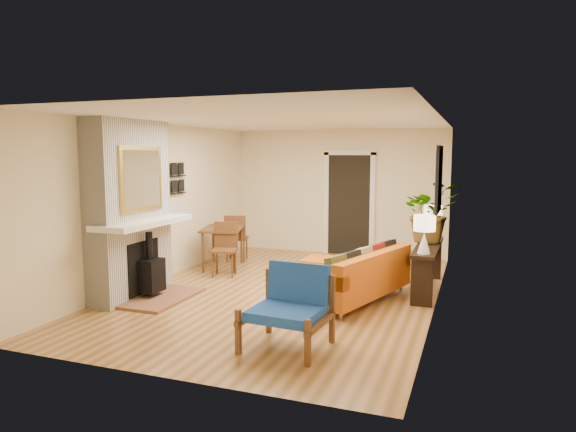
% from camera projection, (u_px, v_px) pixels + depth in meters
% --- Properties ---
extents(room_shell, '(6.50, 6.50, 6.50)m').
position_uv_depth(room_shell, '(360.00, 198.00, 9.99)').
color(room_shell, '#C17E4A').
rests_on(room_shell, ground).
extents(fireplace, '(1.09, 1.68, 2.60)m').
position_uv_depth(fireplace, '(131.00, 213.00, 7.50)').
color(fireplace, white).
rests_on(fireplace, ground).
extents(sofa, '(1.42, 2.17, 0.79)m').
position_uv_depth(sofa, '(358.00, 276.00, 7.40)').
color(sofa, silver).
rests_on(sofa, ground).
extents(ottoman, '(0.69, 0.69, 0.34)m').
position_uv_depth(ottoman, '(324.00, 267.00, 8.74)').
color(ottoman, silver).
rests_on(ottoman, ground).
extents(blue_chair, '(0.90, 0.89, 0.89)m').
position_uv_depth(blue_chair, '(291.00, 302.00, 5.66)').
color(blue_chair, brown).
rests_on(blue_chair, ground).
extents(dining_table, '(1.05, 1.75, 0.92)m').
position_uv_depth(dining_table, '(227.00, 235.00, 9.49)').
color(dining_table, brown).
rests_on(dining_table, ground).
extents(console_table, '(0.34, 1.85, 0.72)m').
position_uv_depth(console_table, '(428.00, 254.00, 7.84)').
color(console_table, black).
rests_on(console_table, ground).
extents(lamp_near, '(0.30, 0.30, 0.54)m').
position_uv_depth(lamp_near, '(424.00, 230.00, 7.12)').
color(lamp_near, white).
rests_on(lamp_near, console_table).
extents(lamp_far, '(0.30, 0.30, 0.54)m').
position_uv_depth(lamp_far, '(433.00, 218.00, 8.46)').
color(lamp_far, white).
rests_on(lamp_far, console_table).
extents(houseplant, '(1.10, 1.04, 0.96)m').
position_uv_depth(houseplant, '(430.00, 212.00, 8.03)').
color(houseplant, '#1E5919').
rests_on(houseplant, console_table).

